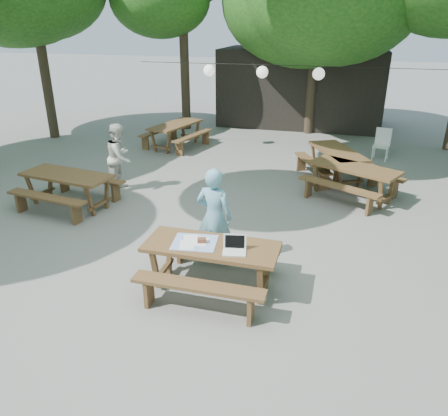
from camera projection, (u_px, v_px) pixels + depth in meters
name	position (u px, v px, depth m)	size (l,w,h in m)	color
ground	(208.00, 241.00, 8.17)	(80.00, 80.00, 0.00)	slate
pavilion	(301.00, 87.00, 16.76)	(6.00, 3.00, 2.80)	black
main_picnic_table	(212.00, 266.00, 6.59)	(2.00, 1.58, 0.75)	brown
picnic_table_nw	(69.00, 190.00, 9.53)	(2.11, 1.84, 0.75)	brown
picnic_table_ne	(352.00, 181.00, 10.00)	(2.41, 2.27, 0.75)	brown
picnic_table_far_w	(176.00, 135.00, 13.98)	(2.00, 2.23, 0.75)	brown
picnic_table_far_e	(336.00, 164.00, 11.21)	(2.27, 2.41, 0.75)	brown
woman	(214.00, 217.00, 7.15)	(0.61, 0.40, 1.67)	#6BACC4
second_person	(120.00, 157.00, 10.31)	(0.78, 0.61, 1.61)	silver
plastic_chair	(381.00, 151.00, 12.78)	(0.52, 0.52, 0.90)	white
laptop	(235.00, 247.00, 6.25)	(0.38, 0.32, 0.24)	white
tabletop_clutter	(196.00, 242.00, 6.51)	(0.72, 0.63, 0.08)	#3D72D2
paper_lanterns	(263.00, 72.00, 12.55)	(9.00, 0.34, 0.38)	black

